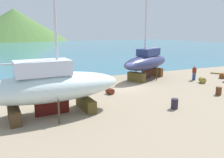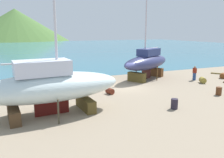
# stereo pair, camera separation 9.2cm
# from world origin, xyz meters

# --- Properties ---
(ground_plane) EXTENTS (44.09, 44.09, 0.00)m
(ground_plane) POSITION_xyz_m (0.00, -4.30, 0.00)
(ground_plane) COLOR gray
(sea_water) EXTENTS (170.58, 109.53, 0.01)m
(sea_water) POSITION_xyz_m (0.00, 61.48, 0.00)
(sea_water) COLOR teal
(sea_water) RESTS_ON ground
(headland_hill) EXTENTS (127.94, 127.94, 38.82)m
(headland_hill) POSITION_xyz_m (-7.89, 139.42, 0.00)
(headland_hill) COLOR #4A7034
(headland_hill) RESTS_ON ground
(sailboat_large_starboard) EXTENTS (9.27, 6.75, 14.64)m
(sailboat_large_starboard) POSITION_xyz_m (4.23, 3.07, 2.15)
(sailboat_large_starboard) COLOR brown
(sailboat_large_starboard) RESTS_ON ground
(sailboat_mid_port) EXTENTS (10.50, 4.07, 15.69)m
(sailboat_mid_port) POSITION_xyz_m (-8.90, -5.31, 2.15)
(sailboat_mid_port) COLOR #4E3F1C
(sailboat_mid_port) RESTS_ON ground
(worker) EXTENTS (0.27, 0.46, 1.75)m
(worker) POSITION_xyz_m (9.20, -0.01, 0.91)
(worker) COLOR navy
(worker) RESTS_ON ground
(barrel_blue_faded) EXTENTS (0.73, 0.73, 0.90)m
(barrel_blue_faded) POSITION_xyz_m (-1.55, 2.18, 0.45)
(barrel_blue_faded) COLOR olive
(barrel_blue_faded) RESTS_ON ground
(barrel_tar_black) EXTENTS (1.09, 1.04, 0.65)m
(barrel_tar_black) POSITION_xyz_m (13.39, -0.54, 0.33)
(barrel_tar_black) COLOR brown
(barrel_tar_black) RESTS_ON ground
(barrel_tipped_right) EXTENTS (0.75, 0.75, 0.81)m
(barrel_tipped_right) POSITION_xyz_m (0.11, -7.76, 0.40)
(barrel_tipped_right) COLOR #292331
(barrel_tipped_right) RESTS_ON ground
(barrel_rust_mid) EXTENTS (0.75, 0.89, 0.56)m
(barrel_rust_mid) POSITION_xyz_m (-2.83, -1.79, 0.28)
(barrel_rust_mid) COLOR maroon
(barrel_rust_mid) RESTS_ON ground
(barrel_rust_far) EXTENTS (0.55, 0.55, 0.78)m
(barrel_rust_far) POSITION_xyz_m (6.51, -6.20, 0.39)
(barrel_rust_far) COLOR #572E17
(barrel_rust_far) RESTS_ON ground
(barrel_rust_near) EXTENTS (0.96, 1.02, 0.67)m
(barrel_rust_near) POSITION_xyz_m (8.96, -1.65, 0.33)
(barrel_rust_near) COLOR olive
(barrel_rust_near) RESTS_ON ground
(timber_long_aft) EXTENTS (1.68, 2.10, 0.17)m
(timber_long_aft) POSITION_xyz_m (15.36, 1.55, 0.09)
(timber_long_aft) COLOR olive
(timber_long_aft) RESTS_ON ground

